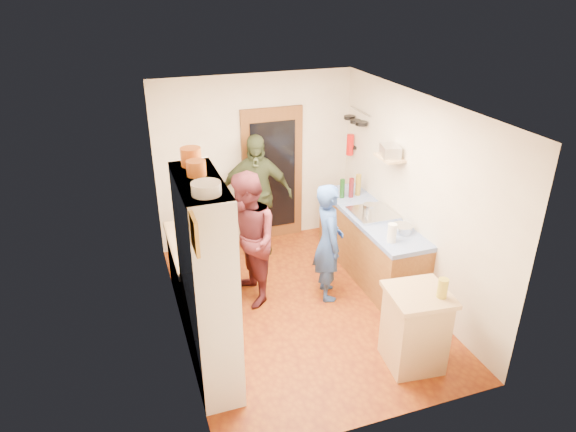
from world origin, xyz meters
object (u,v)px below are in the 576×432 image
island_base (414,330)px  person_left (249,238)px  hutch_body (207,284)px  person_back (257,195)px  person_hob (331,243)px  right_counter_base (369,245)px

island_base → person_left: person_left is taller
hutch_body → island_base: hutch_body is taller
hutch_body → person_back: (1.19, 2.41, -0.18)m
person_hob → person_back: bearing=31.0°
right_counter_base → island_base: bearing=-103.1°
hutch_body → person_hob: (1.74, 0.92, -0.32)m
person_left → person_back: person_back is taller
hutch_body → person_back: size_ratio=1.20×
person_back → hutch_body: bearing=-99.6°
island_base → person_left: bearing=126.6°
person_hob → hutch_body: bearing=128.7°
hutch_body → right_counter_base: 2.90m
right_counter_base → island_base: (-0.44, -1.88, 0.01)m
person_left → hutch_body: bearing=-37.9°
hutch_body → person_hob: 1.99m
island_base → person_hob: size_ratio=0.55×
person_hob → person_back: (-0.55, 1.50, 0.13)m
island_base → person_back: 3.15m
island_base → right_counter_base: bearing=76.9°
person_hob → person_back: person_back is taller
hutch_body → person_hob: hutch_body is taller
island_base → person_left: 2.26m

